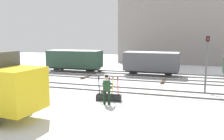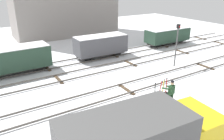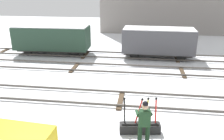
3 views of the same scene
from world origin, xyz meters
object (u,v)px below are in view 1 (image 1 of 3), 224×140
Objects in this scene: freight_car_mid_siding at (151,62)px; switch_lever_frame at (109,97)px; rail_worker at (107,88)px; signal_post at (207,58)px; freight_car_far_end at (75,59)px.

switch_lever_frame is at bearing -94.86° from freight_car_mid_siding.
rail_worker is at bearing -87.84° from switch_lever_frame.
signal_post is (5.63, 4.08, 2.09)m from switch_lever_frame.
switch_lever_frame is 1.03m from rail_worker.
freight_car_far_end is (-7.23, 10.54, 0.37)m from rail_worker.
signal_post reaches higher than rail_worker.
freight_car_far_end is (-12.73, 5.73, -1.02)m from signal_post.
signal_post reaches higher than freight_car_mid_siding.
rail_worker is at bearing -93.72° from freight_car_mid_siding.
signal_post is at bearing -25.53° from freight_car_far_end.
freight_car_far_end reaches higher than switch_lever_frame.
switch_lever_frame is at bearing -144.05° from signal_post.
signal_post reaches higher than freight_car_far_end.
switch_lever_frame is 0.41× the size of signal_post.
rail_worker is 0.30× the size of freight_car_far_end.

